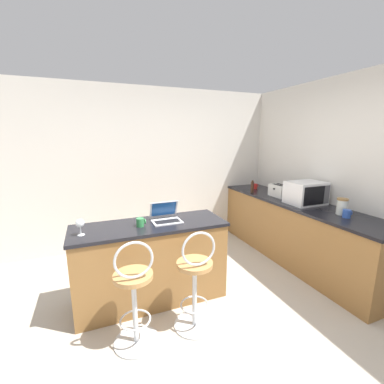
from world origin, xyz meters
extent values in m
plane|color=#ADA393|center=(0.00, 0.00, 0.00)|extent=(20.00, 20.00, 0.00)
cube|color=silver|center=(0.00, 2.34, 1.30)|extent=(12.00, 0.06, 2.60)
cube|color=silver|center=(2.06, 0.00, 1.30)|extent=(0.06, 12.00, 2.60)
cube|color=olive|center=(-0.50, 0.71, 0.43)|extent=(1.61, 0.56, 0.86)
cube|color=black|center=(-0.50, 0.71, 0.88)|extent=(1.64, 0.59, 0.03)
cube|color=olive|center=(1.70, 0.90, 0.43)|extent=(0.65, 2.81, 0.86)
cube|color=black|center=(1.70, 0.90, 0.88)|extent=(0.68, 2.84, 0.03)
cylinder|color=silver|center=(-0.78, 0.13, 0.01)|extent=(0.40, 0.40, 0.02)
cylinder|color=silver|center=(-0.78, 0.13, 0.33)|extent=(0.04, 0.04, 0.64)
torus|color=silver|center=(-0.78, 0.13, 0.23)|extent=(0.28, 0.28, 0.02)
cylinder|color=#B7844C|center=(-0.78, 0.13, 0.66)|extent=(0.34, 0.34, 0.04)
torus|color=silver|center=(-0.78, 0.04, 0.85)|extent=(0.32, 0.02, 0.32)
cylinder|color=silver|center=(-0.21, 0.13, 0.01)|extent=(0.40, 0.40, 0.02)
cylinder|color=silver|center=(-0.21, 0.13, 0.33)|extent=(0.04, 0.04, 0.64)
torus|color=silver|center=(-0.21, 0.13, 0.23)|extent=(0.28, 0.28, 0.02)
cylinder|color=#B7844C|center=(-0.21, 0.13, 0.66)|extent=(0.34, 0.34, 0.04)
torus|color=silver|center=(-0.21, 0.04, 0.85)|extent=(0.32, 0.02, 0.32)
cube|color=silver|center=(-0.31, 0.71, 0.90)|extent=(0.32, 0.22, 0.01)
cube|color=black|center=(-0.31, 0.70, 0.91)|extent=(0.27, 0.12, 0.00)
cube|color=silver|center=(-0.31, 0.84, 1.01)|extent=(0.32, 0.09, 0.19)
cube|color=#19478C|center=(-0.31, 0.83, 1.01)|extent=(0.28, 0.07, 0.16)
cube|color=silver|center=(1.72, 0.76, 1.05)|extent=(0.49, 0.37, 0.31)
cube|color=black|center=(1.68, 0.57, 1.05)|extent=(0.35, 0.01, 0.25)
cube|color=#4C4C51|center=(1.90, 0.57, 1.05)|extent=(0.10, 0.01, 0.25)
cube|color=silver|center=(1.68, 1.24, 0.99)|extent=(0.20, 0.31, 0.19)
cube|color=black|center=(1.64, 1.24, 1.08)|extent=(0.04, 0.22, 0.00)
cube|color=black|center=(1.72, 1.24, 1.08)|extent=(0.04, 0.22, 0.00)
cube|color=black|center=(1.57, 1.24, 1.03)|extent=(0.02, 0.02, 0.02)
cylinder|color=silver|center=(1.73, 0.20, 0.98)|extent=(0.12, 0.12, 0.18)
cylinder|color=olive|center=(1.73, 0.20, 1.08)|extent=(0.13, 0.13, 0.02)
cylinder|color=silver|center=(-1.18, 0.64, 0.90)|extent=(0.07, 0.07, 0.00)
cylinder|color=silver|center=(-1.18, 0.64, 0.94)|extent=(0.01, 0.01, 0.08)
sphere|color=silver|center=(-1.18, 0.64, 1.02)|extent=(0.08, 0.08, 0.08)
cylinder|color=red|center=(1.69, 1.91, 0.94)|extent=(0.09, 0.09, 0.09)
torus|color=red|center=(1.75, 1.91, 0.94)|extent=(0.01, 0.06, 0.06)
cylinder|color=#338447|center=(-0.61, 0.68, 0.94)|extent=(0.08, 0.08, 0.09)
torus|color=#338447|center=(-0.56, 0.68, 0.94)|extent=(0.01, 0.06, 0.06)
cylinder|color=#2D51AD|center=(1.68, 0.09, 0.94)|extent=(0.09, 0.09, 0.09)
torus|color=#2D51AD|center=(1.73, 0.09, 0.95)|extent=(0.01, 0.06, 0.06)
cylinder|color=#331E14|center=(1.44, 1.62, 0.99)|extent=(0.05, 0.05, 0.18)
sphere|color=#331E14|center=(1.44, 1.62, 1.09)|extent=(0.04, 0.04, 0.04)
camera|label=1|loc=(-1.05, -1.89, 1.81)|focal=24.00mm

